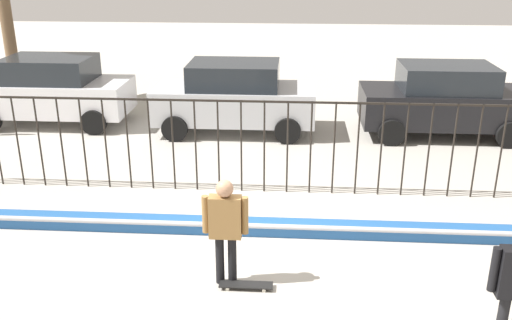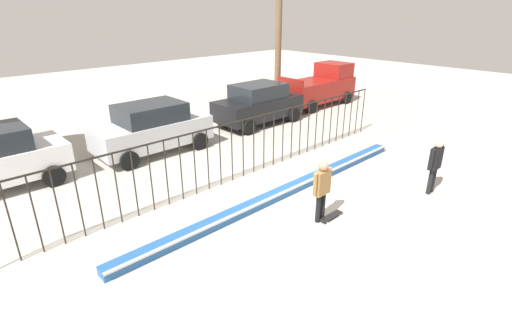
# 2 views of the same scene
# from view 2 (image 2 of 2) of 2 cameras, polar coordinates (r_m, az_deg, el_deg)

# --- Properties ---
(ground_plane) EXTENTS (60.00, 60.00, 0.00)m
(ground_plane) POSITION_cam_2_polar(r_m,az_deg,el_deg) (10.71, 8.17, -7.02)
(ground_plane) COLOR #ADA89E
(bowl_coping_ledge) EXTENTS (11.00, 0.41, 0.27)m
(bowl_coping_ledge) POSITION_cam_2_polar(r_m,az_deg,el_deg) (11.21, 4.33, -4.76)
(bowl_coping_ledge) COLOR #235699
(bowl_coping_ledge) RESTS_ON ground
(perimeter_fence) EXTENTS (14.04, 0.04, 1.94)m
(perimeter_fence) POSITION_cam_2_polar(r_m,az_deg,el_deg) (12.00, -1.98, 2.67)
(perimeter_fence) COLOR black
(perimeter_fence) RESTS_ON ground
(skateboarder) EXTENTS (0.68, 0.25, 1.67)m
(skateboarder) POSITION_cam_2_polar(r_m,az_deg,el_deg) (9.64, 9.97, -3.88)
(skateboarder) COLOR black
(skateboarder) RESTS_ON ground
(skateboard) EXTENTS (0.80, 0.20, 0.07)m
(skateboard) POSITION_cam_2_polar(r_m,az_deg,el_deg) (10.23, 11.32, -8.36)
(skateboard) COLOR black
(skateboard) RESTS_ON ground
(camera_operator) EXTENTS (0.69, 0.26, 1.70)m
(camera_operator) POSITION_cam_2_polar(r_m,az_deg,el_deg) (12.13, 25.55, -0.18)
(camera_operator) COLOR black
(camera_operator) RESTS_ON ground
(parked_car_silver) EXTENTS (4.30, 2.12, 1.90)m
(parked_car_silver) POSITION_cam_2_polar(r_m,az_deg,el_deg) (14.72, -15.49, 4.72)
(parked_car_silver) COLOR #B7BABF
(parked_car_silver) RESTS_ON ground
(parked_car_black) EXTENTS (4.30, 2.12, 1.90)m
(parked_car_black) POSITION_cam_2_polar(r_m,az_deg,el_deg) (17.88, 0.36, 8.54)
(parked_car_black) COLOR black
(parked_car_black) RESTS_ON ground
(pickup_truck) EXTENTS (4.70, 2.12, 2.24)m
(pickup_truck) POSITION_cam_2_polar(r_m,az_deg,el_deg) (21.89, 9.65, 10.94)
(pickup_truck) COLOR maroon
(pickup_truck) RESTS_ON ground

